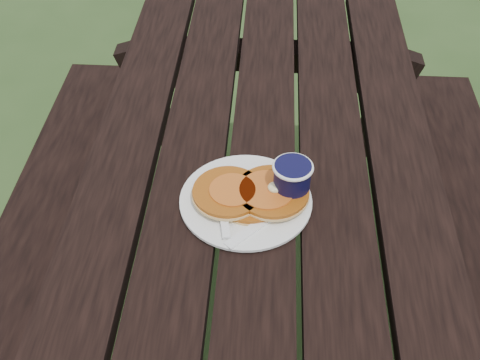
# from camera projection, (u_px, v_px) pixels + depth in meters

# --- Properties ---
(picnic_table) EXTENTS (1.36, 1.80, 0.75)m
(picnic_table) POSITION_uv_depth(u_px,v_px,m) (257.00, 305.00, 1.47)
(picnic_table) COLOR black
(picnic_table) RESTS_ON ground
(plate) EXTENTS (0.27, 0.27, 0.01)m
(plate) POSITION_uv_depth(u_px,v_px,m) (246.00, 201.00, 1.19)
(plate) COLOR white
(plate) RESTS_ON picnic_table
(pancake_stack) EXTENTS (0.23, 0.15, 0.04)m
(pancake_stack) POSITION_uv_depth(u_px,v_px,m) (252.00, 193.00, 1.18)
(pancake_stack) COLOR #AC5713
(pancake_stack) RESTS_ON plate
(knife) EXTENTS (0.14, 0.14, 0.00)m
(knife) POSITION_uv_depth(u_px,v_px,m) (263.00, 222.00, 1.14)
(knife) COLOR white
(knife) RESTS_ON plate
(fork) EXTENTS (0.06, 0.16, 0.01)m
(fork) POSITION_uv_depth(u_px,v_px,m) (223.00, 216.00, 1.14)
(fork) COLOR white
(fork) RESTS_ON plate
(coffee_cup) EXTENTS (0.08, 0.08, 0.09)m
(coffee_cup) POSITION_uv_depth(u_px,v_px,m) (292.00, 180.00, 1.17)
(coffee_cup) COLOR black
(coffee_cup) RESTS_ON picnic_table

